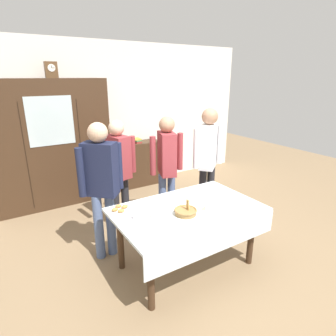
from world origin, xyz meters
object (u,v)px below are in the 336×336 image
(tea_cup_near_right, at_px, (137,217))
(spoon_front_edge, at_px, (175,195))
(person_near_right_end, at_px, (167,162))
(bookshelf_low, at_px, (137,164))
(tea_cup_back_edge, at_px, (197,189))
(tea_cup_far_left, at_px, (226,203))
(bread_basket, at_px, (186,211))
(person_beside_shelf, at_px, (208,155))
(person_behind_table_left, at_px, (118,165))
(pastry_plate, at_px, (120,210))
(dining_table, at_px, (189,218))
(spoon_near_right, at_px, (154,203))
(book_stack, at_px, (137,140))
(tea_cup_center, at_px, (155,215))
(spoon_mid_right, at_px, (228,196))
(mantel_clock, at_px, (51,70))
(tea_cup_mid_left, at_px, (207,208))
(person_behind_table_right, at_px, (101,179))
(wall_cabinet, at_px, (51,145))

(tea_cup_near_right, distance_m, spoon_front_edge, 0.71)
(tea_cup_near_right, relative_size, person_near_right_end, 0.08)
(bookshelf_low, bearing_deg, tea_cup_back_edge, -96.89)
(tea_cup_far_left, distance_m, bread_basket, 0.50)
(bookshelf_low, height_order, spoon_front_edge, bookshelf_low)
(person_near_right_end, bearing_deg, person_beside_shelf, -18.11)
(person_behind_table_left, bearing_deg, pastry_plate, -111.86)
(dining_table, height_order, spoon_near_right, spoon_near_right)
(book_stack, height_order, tea_cup_far_left, book_stack)
(tea_cup_far_left, bearing_deg, pastry_plate, 154.32)
(book_stack, distance_m, person_near_right_end, 1.69)
(tea_cup_center, relative_size, person_beside_shelf, 0.08)
(person_near_right_end, bearing_deg, person_behind_table_left, 153.37)
(book_stack, distance_m, person_behind_table_left, 1.65)
(spoon_near_right, bearing_deg, spoon_mid_right, -20.00)
(tea_cup_far_left, height_order, spoon_mid_right, tea_cup_far_left)
(spoon_mid_right, bearing_deg, spoon_near_right, 160.00)
(mantel_clock, relative_size, bookshelf_low, 0.25)
(bookshelf_low, distance_m, tea_cup_near_right, 2.83)
(mantel_clock, bearing_deg, tea_cup_mid_left, -71.50)
(tea_cup_near_right, xyz_separation_m, person_near_right_end, (0.90, 0.87, 0.21))
(spoon_near_right, xyz_separation_m, person_behind_table_left, (-0.04, 0.94, 0.20))
(tea_cup_center, relative_size, spoon_mid_right, 1.09)
(person_behind_table_right, bearing_deg, tea_cup_mid_left, -44.04)
(tea_cup_far_left, relative_size, person_beside_shelf, 0.08)
(bread_basket, distance_m, spoon_front_edge, 0.49)
(wall_cabinet, height_order, person_behind_table_left, wall_cabinet)
(mantel_clock, distance_m, tea_cup_near_right, 2.87)
(person_near_right_end, bearing_deg, spoon_front_edge, -112.46)
(tea_cup_near_right, bearing_deg, person_behind_table_left, 75.78)
(tea_cup_center, bearing_deg, person_beside_shelf, 30.19)
(person_beside_shelf, distance_m, person_near_right_end, 0.61)
(tea_cup_near_right, bearing_deg, person_behind_table_right, 102.93)
(wall_cabinet, relative_size, spoon_mid_right, 17.37)
(tea_cup_back_edge, relative_size, spoon_mid_right, 1.09)
(tea_cup_back_edge, bearing_deg, person_behind_table_left, 125.64)
(tea_cup_center, bearing_deg, tea_cup_back_edge, 22.88)
(person_beside_shelf, xyz_separation_m, person_near_right_end, (-0.58, 0.19, -0.06))
(person_beside_shelf, distance_m, person_behind_table_right, 1.61)
(book_stack, relative_size, person_behind_table_right, 0.14)
(tea_cup_far_left, distance_m, spoon_front_edge, 0.62)
(mantel_clock, xyz_separation_m, spoon_front_edge, (0.83, -2.20, -1.45))
(mantel_clock, height_order, pastry_plate, mantel_clock)
(bookshelf_low, distance_m, spoon_near_right, 2.49)
(person_behind_table_right, distance_m, person_behind_table_left, 0.72)
(book_stack, distance_m, spoon_front_edge, 2.34)
(bread_basket, relative_size, spoon_front_edge, 2.02)
(bookshelf_low, height_order, person_behind_table_right, person_behind_table_right)
(book_stack, bearing_deg, tea_cup_mid_left, -100.45)
(dining_table, xyz_separation_m, book_stack, (0.65, 2.64, 0.28))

